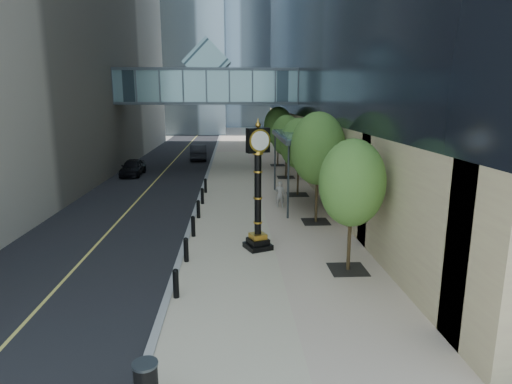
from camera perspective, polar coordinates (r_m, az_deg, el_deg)
ground at (r=13.87m, az=0.47°, el=-15.65°), size 320.00×320.00×0.00m
road at (r=52.98m, az=-9.88°, el=5.22°), size 8.00×180.00×0.02m
sidewalk at (r=52.64m, az=-1.17°, el=5.37°), size 8.00×180.00×0.06m
curb at (r=52.66m, az=-5.54°, el=5.33°), size 0.25×180.00×0.07m
distant_tower_c at (r=134.84m, az=-5.76°, el=23.52°), size 22.00×22.00×65.00m
skywalk at (r=40.29m, az=-6.48°, el=14.07°), size 17.00×4.20×5.80m
entrance_canopy at (r=26.66m, az=6.13°, el=7.35°), size 3.00×8.00×4.38m
bollard_row at (r=22.14m, az=-8.00°, el=-3.46°), size 0.20×16.20×0.90m
street_trees at (r=29.04m, az=5.60°, el=6.82°), size 2.82×28.60×5.80m
street_clock at (r=18.27m, az=0.25°, el=-0.50°), size 1.35×1.35×5.49m
trash_bin at (r=10.37m, az=-14.44°, el=-23.54°), size 0.64×0.64×0.90m
pedestrian at (r=25.70m, az=3.22°, el=-0.30°), size 0.66×0.51×1.61m
car_near at (r=38.06m, az=-16.11°, el=3.20°), size 1.68×4.14×1.41m
car_far at (r=46.33m, az=-7.70°, el=5.27°), size 2.07×4.96×1.59m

